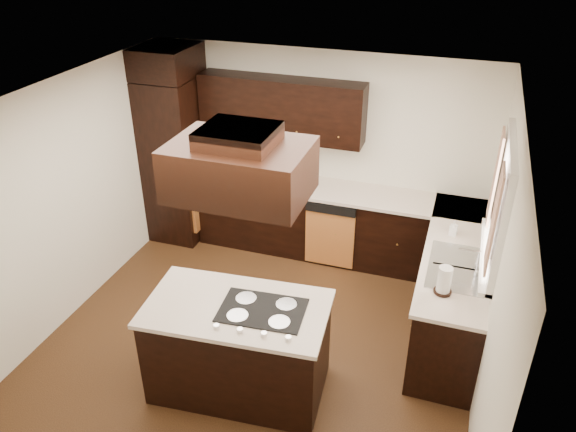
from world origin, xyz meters
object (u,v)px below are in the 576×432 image
object	(u,v)px
oven_column	(177,160)
island	(239,349)
spice_rack	(279,170)
range_hood	(240,170)

from	to	relation	value
oven_column	island	size ratio (longest dim) A/B	1.40
island	spice_rack	distance (m)	2.54
island	spice_rack	bearing A→B (deg)	95.85
range_hood	island	bearing A→B (deg)	-113.12
oven_column	spice_rack	bearing A→B (deg)	2.19
range_hood	spice_rack	world-z (taller)	range_hood
island	oven_column	bearing A→B (deg)	122.85
oven_column	range_hood	distance (m)	3.13
range_hood	spice_rack	distance (m)	2.59
oven_column	spice_rack	distance (m)	1.37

